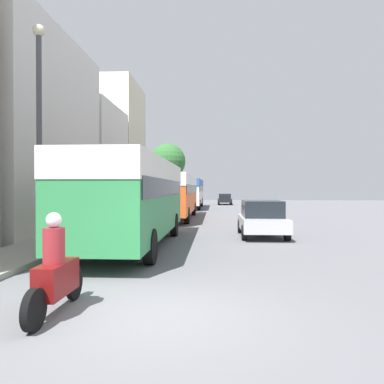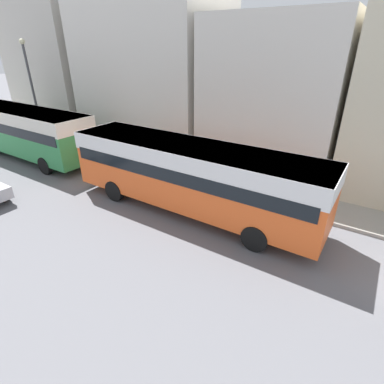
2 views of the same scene
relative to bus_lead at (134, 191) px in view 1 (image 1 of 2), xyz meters
name	(u,v)px [view 1 (image 1 of 2)]	position (x,y,z in m)	size (l,w,h in m)	color
ground_plane	(160,316)	(2.02, -7.24, -2.03)	(120.00, 120.00, 0.00)	slate
building_midblock	(8,134)	(-7.21, 4.36, 2.76)	(6.06, 9.85, 9.59)	silver
building_far_terrace	(76,162)	(-7.17, 13.26, 2.01)	(5.99, 7.15, 8.08)	silver
building_end_row	(105,148)	(-7.27, 20.86, 3.85)	(6.18, 7.50, 11.76)	beige
bus_lead	(134,191)	(0.00, 0.00, 0.00)	(2.53, 9.99, 3.13)	#2D8447
bus_following	(174,191)	(0.10, 12.30, -0.07)	(2.62, 11.36, 3.01)	#EA5B23
bus_third_in_line	(190,190)	(0.27, 25.98, -0.06)	(2.54, 11.17, 3.02)	silver
motorcycle_behind_lead	(56,274)	(0.24, -7.25, -1.35)	(0.38, 2.24, 1.73)	maroon
car_crossing	(262,218)	(5.00, 3.16, -1.22)	(1.94, 4.03, 1.58)	#B7B7BC
car_far_curb	(225,199)	(4.19, 35.05, -1.30)	(1.80, 4.26, 1.39)	black
pedestrian_near_curb	(154,199)	(-3.11, 23.54, -1.01)	(0.38, 0.38, 1.70)	#232838
street_tree	(168,162)	(-3.19, 34.81, 3.54)	(4.62, 4.62, 7.75)	brown
lamp_post	(39,120)	(-2.33, -2.48, 2.14)	(0.36, 0.36, 6.88)	#47474C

